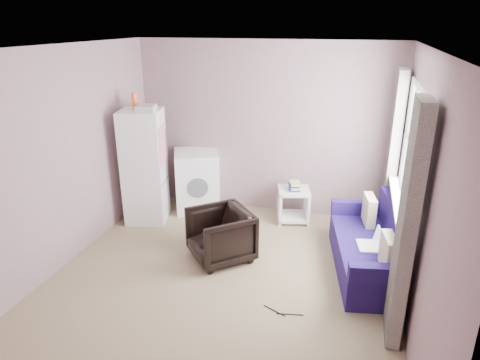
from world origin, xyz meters
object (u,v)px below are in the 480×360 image
object	(u,v)px
armchair	(220,233)
side_table	(294,202)
fridge	(145,166)
sofa	(376,250)
washing_machine	(197,179)

from	to	relation	value
armchair	side_table	distance (m)	1.47
fridge	sofa	distance (m)	3.27
armchair	sofa	bearing A→B (deg)	55.20
armchair	washing_machine	size ratio (longest dim) A/B	0.77
fridge	washing_machine	bearing A→B (deg)	30.80
armchair	sofa	world-z (taller)	sofa
armchair	side_table	bearing A→B (deg)	110.69
sofa	side_table	bearing A→B (deg)	125.76
fridge	sofa	bearing A→B (deg)	-24.06
side_table	armchair	bearing A→B (deg)	-117.70
sofa	armchair	bearing A→B (deg)	176.67
armchair	sofa	size ratio (longest dim) A/B	0.39
fridge	side_table	world-z (taller)	fridge
fridge	side_table	distance (m)	2.18
armchair	side_table	xyz separation A→B (m)	(0.68, 1.30, -0.07)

